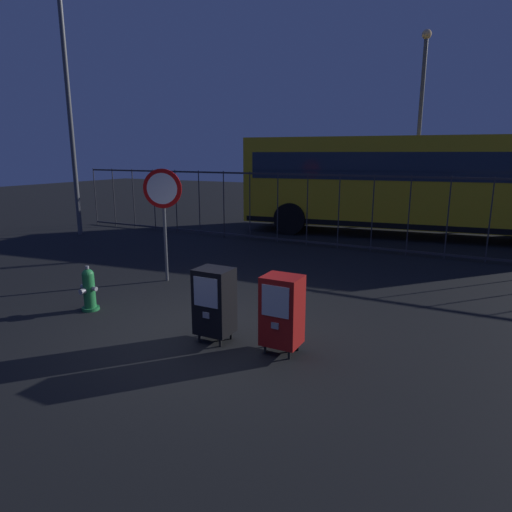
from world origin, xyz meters
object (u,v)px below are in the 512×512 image
bus_near (417,180)px  stop_sign (163,201)px  fire_hydrant (89,289)px  street_light_far_left (66,73)px  newspaper_box_secondary (282,310)px  newspaper_box_primary (214,301)px  street_light_near_left (420,114)px

bus_near → stop_sign: bearing=-122.0°
fire_hydrant → stop_sign: stop_sign is taller
street_light_far_left → newspaper_box_secondary: bearing=-28.0°
fire_hydrant → newspaper_box_primary: size_ratio=0.73×
fire_hydrant → newspaper_box_primary: newspaper_box_primary is taller
fire_hydrant → street_light_near_left: bearing=75.2°
newspaper_box_primary → newspaper_box_secondary: same height
fire_hydrant → street_light_far_left: bearing=139.8°
newspaper_box_primary → bus_near: 9.87m
street_light_near_left → newspaper_box_primary: bearing=-93.3°
fire_hydrant → newspaper_box_primary: (2.49, -0.09, 0.22)m
stop_sign → street_light_near_left: 10.87m
newspaper_box_primary → street_light_far_left: (-8.29, 5.00, 4.25)m
bus_near → street_light_near_left: 3.28m
bus_near → street_light_near_left: bearing=92.7°
street_light_near_left → street_light_far_left: bearing=-141.3°
street_light_near_left → bus_near: bearing=-80.4°
street_light_near_left → street_light_far_left: (-9.00, -7.20, 0.99)m
bus_near → street_light_far_left: street_light_far_left is taller
stop_sign → street_light_far_left: (-5.82, 2.95, 3.22)m
stop_sign → street_light_near_left: size_ratio=0.34×
stop_sign → street_light_far_left: 7.27m
stop_sign → newspaper_box_primary: bearing=-39.6°
fire_hydrant → stop_sign: size_ratio=0.33×
fire_hydrant → bus_near: size_ratio=0.07×
newspaper_box_secondary → street_light_near_left: street_light_near_left is taller
street_light_far_left → stop_sign: bearing=-26.9°
newspaper_box_primary → street_light_far_left: bearing=148.9°
street_light_near_left → street_light_far_left: street_light_far_left is taller
street_light_far_left → bus_near: bearing=26.7°
newspaper_box_secondary → bus_near: bearing=89.0°
newspaper_box_primary → stop_sign: (-2.48, 2.05, 1.03)m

